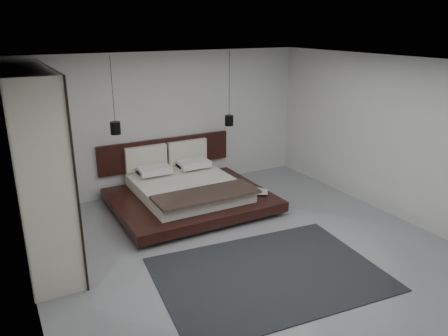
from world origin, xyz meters
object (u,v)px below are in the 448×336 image
lattice_screen (10,153)px  wardrobe (34,164)px  rug (269,274)px  bed (187,191)px  pendant_left (115,128)px  pendant_right (229,120)px

lattice_screen → wardrobe: bearing=-76.9°
wardrobe → rug: (2.61, -2.21, -1.37)m
bed → lattice_screen: bearing=169.3°
lattice_screen → wardrobe: 1.12m
pendant_left → wardrobe: (-1.46, -0.99, -0.17)m
lattice_screen → pendant_right: size_ratio=1.79×
pendant_left → wardrobe: size_ratio=0.48×
wardrobe → rug: wardrobe is taller
wardrobe → rug: size_ratio=0.93×
pendant_right → wardrobe: pendant_right is taller
lattice_screen → rug: size_ratio=0.86×
lattice_screen → rug: (2.86, -3.30, -1.29)m
pendant_left → wardrobe: bearing=-146.0°
lattice_screen → pendant_right: bearing=-1.4°
pendant_right → rug: bearing=-109.9°
lattice_screen → rug: bearing=-49.1°
wardrobe → lattice_screen: bearing=103.1°
pendant_left → wardrobe: pendant_left is taller
pendant_left → pendant_right: bearing=0.0°
bed → rug: size_ratio=0.92×
lattice_screen → pendant_left: size_ratio=1.91×
lattice_screen → bed: 3.09m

